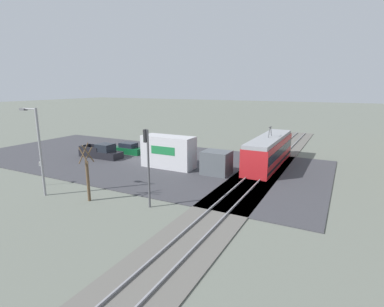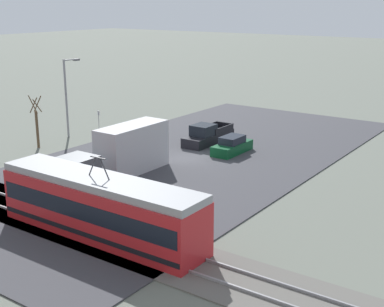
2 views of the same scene
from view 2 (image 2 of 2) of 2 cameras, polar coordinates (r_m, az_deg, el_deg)
name	(u,v)px [view 2 (image 2 of 2)]	position (r m, az deg, el deg)	size (l,w,h in m)	color
ground_plane	(190,158)	(44.32, -0.16, -0.49)	(320.00, 320.00, 0.00)	#60665B
road_surface	(190,158)	(44.31, -0.16, -0.44)	(20.60, 44.80, 0.08)	#38383D
rail_bed	(44,216)	(33.69, -15.48, -6.42)	(64.92, 4.40, 0.22)	#5B5954
light_rail_tram	(101,207)	(29.72, -9.73, -5.68)	(12.93, 2.82, 4.47)	#B21E23
box_truck	(120,154)	(39.57, -7.73, -0.06)	(2.32, 10.28, 3.57)	#4C5156
pickup_truck	(208,136)	(48.58, 1.67, 1.92)	(1.95, 5.89, 1.84)	black
sedan_car_0	(232,146)	(45.56, 4.30, 0.81)	(1.71, 4.28, 1.46)	#0C4723
street_tree	(37,124)	(48.91, -16.22, 3.02)	(1.11, 0.92, 4.69)	brown
street_lamp_near_crossing	(68,92)	(51.96, -13.13, 6.41)	(0.36, 1.95, 7.38)	gray
no_parking_sign	(99,120)	(52.84, -9.92, 3.55)	(0.32, 0.08, 2.32)	gray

